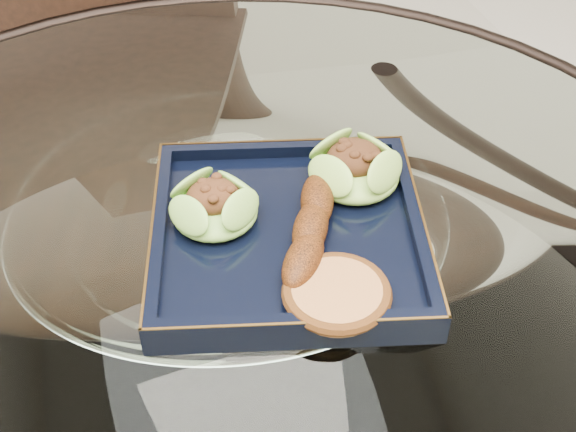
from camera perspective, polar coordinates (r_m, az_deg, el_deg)
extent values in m
cylinder|color=white|center=(0.82, -4.10, -2.38)|extent=(1.10, 1.10, 0.01)
torus|color=black|center=(0.82, -4.10, -2.38)|extent=(1.13, 1.13, 0.02)
cylinder|color=black|center=(1.34, 5.53, -3.84)|extent=(0.04, 0.04, 0.75)
cylinder|color=black|center=(1.29, -18.62, -8.75)|extent=(0.04, 0.04, 0.75)
cube|color=black|center=(1.34, -13.52, 1.86)|extent=(0.57, 0.57, 0.04)
cylinder|color=black|center=(1.36, -6.08, -12.15)|extent=(0.03, 0.03, 0.47)
cylinder|color=black|center=(1.70, -16.63, -0.50)|extent=(0.03, 0.03, 0.47)
cylinder|color=black|center=(1.61, -3.87, -1.29)|extent=(0.03, 0.03, 0.47)
cube|color=black|center=(0.81, 0.00, -1.60)|extent=(0.33, 0.33, 0.02)
ellipsoid|color=#5B962B|center=(0.81, -5.25, 0.59)|extent=(0.10, 0.10, 0.03)
ellipsoid|color=#6DA12E|center=(0.85, 4.76, 3.27)|extent=(0.10, 0.10, 0.03)
ellipsoid|color=#63290A|center=(0.78, 1.61, -0.90)|extent=(0.10, 0.16, 0.03)
cylinder|color=#C97E43|center=(0.73, 3.48, -5.62)|extent=(0.09, 0.09, 0.02)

